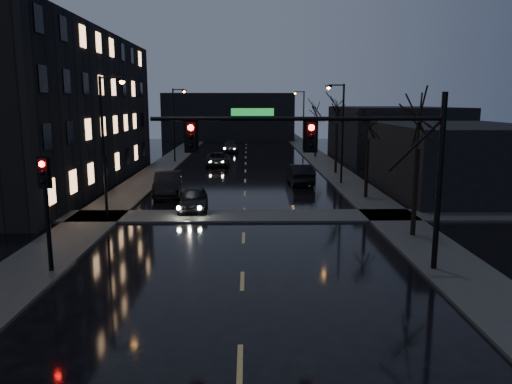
{
  "coord_description": "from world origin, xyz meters",
  "views": [
    {
      "loc": [
        0.21,
        -9.83,
        6.64
      ],
      "look_at": [
        0.53,
        9.07,
        3.2
      ],
      "focal_mm": 35.0,
      "sensor_mm": 36.0,
      "label": 1
    }
  ],
  "objects_px": {
    "oncoming_car_b": "(168,184)",
    "oncoming_car_c": "(218,159)",
    "lead_car": "(300,174)",
    "oncoming_car_a": "(193,199)",
    "oncoming_car_d": "(230,146)"
  },
  "relations": [
    {
      "from": "oncoming_car_b",
      "to": "oncoming_car_c",
      "type": "distance_m",
      "value": 16.75
    },
    {
      "from": "oncoming_car_c",
      "to": "lead_car",
      "type": "relative_size",
      "value": 1.03
    },
    {
      "from": "oncoming_car_b",
      "to": "oncoming_car_c",
      "type": "xyz_separation_m",
      "value": [
        2.57,
        16.55,
        -0.14
      ]
    },
    {
      "from": "oncoming_car_a",
      "to": "oncoming_car_b",
      "type": "relative_size",
      "value": 0.85
    },
    {
      "from": "oncoming_car_d",
      "to": "lead_car",
      "type": "relative_size",
      "value": 1.04
    },
    {
      "from": "oncoming_car_c",
      "to": "lead_car",
      "type": "bearing_deg",
      "value": -58.63
    },
    {
      "from": "oncoming_car_d",
      "to": "lead_car",
      "type": "xyz_separation_m",
      "value": [
        6.57,
        -26.23,
        0.07
      ]
    },
    {
      "from": "oncoming_car_b",
      "to": "oncoming_car_c",
      "type": "bearing_deg",
      "value": 76.21
    },
    {
      "from": "oncoming_car_b",
      "to": "oncoming_car_d",
      "type": "height_order",
      "value": "oncoming_car_b"
    },
    {
      "from": "oncoming_car_d",
      "to": "oncoming_car_c",
      "type": "bearing_deg",
      "value": -97.07
    },
    {
      "from": "oncoming_car_b",
      "to": "oncoming_car_c",
      "type": "height_order",
      "value": "oncoming_car_b"
    },
    {
      "from": "oncoming_car_a",
      "to": "lead_car",
      "type": "height_order",
      "value": "lead_car"
    },
    {
      "from": "oncoming_car_b",
      "to": "lead_car",
      "type": "height_order",
      "value": "oncoming_car_b"
    },
    {
      "from": "oncoming_car_a",
      "to": "lead_car",
      "type": "xyz_separation_m",
      "value": [
        7.6,
        10.11,
        0.07
      ]
    },
    {
      "from": "oncoming_car_b",
      "to": "oncoming_car_d",
      "type": "bearing_deg",
      "value": 78.93
    }
  ]
}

